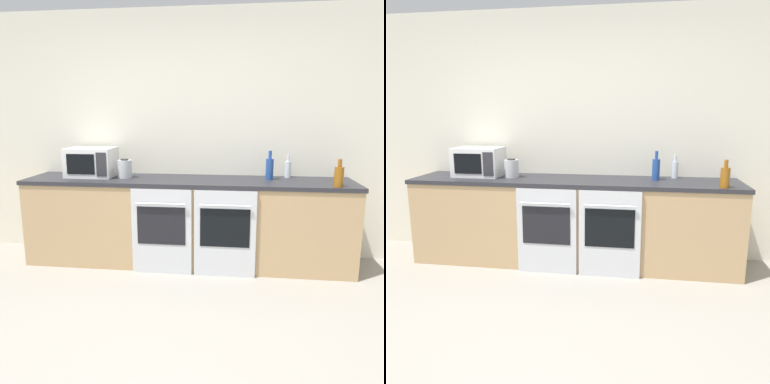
% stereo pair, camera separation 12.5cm
% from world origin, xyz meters
% --- Properties ---
extents(ground_plane, '(16.00, 16.00, 0.00)m').
position_xyz_m(ground_plane, '(0.00, 0.00, 0.00)').
color(ground_plane, gray).
extents(wall_back, '(10.00, 0.06, 2.60)m').
position_xyz_m(wall_back, '(0.00, 2.10, 1.30)').
color(wall_back, silver).
rests_on(wall_back, ground_plane).
extents(counter_back, '(3.31, 0.65, 0.89)m').
position_xyz_m(counter_back, '(0.00, 1.76, 0.44)').
color(counter_back, tan).
rests_on(counter_back, ground_plane).
extents(oven_left, '(0.58, 0.06, 0.84)m').
position_xyz_m(oven_left, '(-0.21, 1.43, 0.43)').
color(oven_left, silver).
rests_on(oven_left, ground_plane).
extents(oven_right, '(0.58, 0.06, 0.84)m').
position_xyz_m(oven_right, '(0.40, 1.43, 0.43)').
color(oven_right, silver).
rests_on(oven_right, ground_plane).
extents(microwave, '(0.49, 0.38, 0.30)m').
position_xyz_m(microwave, '(-1.03, 1.83, 1.04)').
color(microwave, silver).
rests_on(microwave, counter_back).
extents(bottle_clear, '(0.06, 0.06, 0.24)m').
position_xyz_m(bottle_clear, '(1.02, 1.99, 0.98)').
color(bottle_clear, silver).
rests_on(bottle_clear, counter_back).
extents(bottle_amber, '(0.08, 0.08, 0.25)m').
position_xyz_m(bottle_amber, '(1.41, 1.51, 0.99)').
color(bottle_amber, '#8C5114').
rests_on(bottle_amber, counter_back).
extents(bottle_blue, '(0.08, 0.08, 0.29)m').
position_xyz_m(bottle_blue, '(0.82, 1.84, 1.00)').
color(bottle_blue, '#234793').
rests_on(bottle_blue, counter_back).
extents(kettle, '(0.15, 0.15, 0.19)m').
position_xyz_m(kettle, '(-0.65, 1.77, 0.98)').
color(kettle, '#B7BABF').
rests_on(kettle, counter_back).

